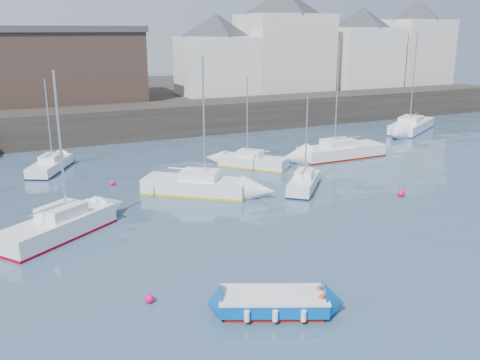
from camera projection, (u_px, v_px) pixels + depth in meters
name	position (u px, v px, depth m)	size (l,w,h in m)	color
water	(367.00, 289.00, 21.56)	(220.00, 220.00, 0.00)	#2D4760
quay_wall	(139.00, 121.00, 51.60)	(90.00, 5.00, 3.00)	#28231E
land_strip	(101.00, 101.00, 67.29)	(90.00, 32.00, 2.80)	#28231E
bldg_east_a	(284.00, 40.00, 63.91)	(13.36, 13.36, 11.80)	beige
bldg_east_b	(361.00, 47.00, 68.25)	(11.88, 11.88, 9.95)	white
bldg_east_c	(415.00, 42.00, 71.81)	(11.14, 11.14, 10.95)	beige
bldg_east_d	(217.00, 54.00, 60.18)	(11.14, 11.14, 8.95)	white
warehouse	(58.00, 64.00, 54.70)	(16.40, 10.40, 7.60)	#3D2D26
blue_dinghy	(273.00, 302.00, 19.67)	(4.31, 3.21, 0.76)	maroon
sailboat_a	(59.00, 226.00, 26.80)	(6.33, 5.34, 8.24)	white
sailboat_b	(196.00, 185.00, 33.88)	(6.55, 5.82, 8.58)	white
sailboat_c	(304.00, 183.00, 34.75)	(4.14, 4.42, 6.05)	white
sailboat_d	(341.00, 151.00, 43.37)	(7.33, 2.45, 9.30)	white
sailboat_f	(253.00, 161.00, 40.36)	(4.65, 4.99, 6.73)	white
sailboat_g	(411.00, 126.00, 54.60)	(8.06, 6.29, 10.00)	white
sailboat_h	(50.00, 165.00, 39.30)	(3.90, 5.38, 6.70)	white
buoy_near	(150.00, 302.00, 20.49)	(0.37, 0.37, 0.37)	#FF0A5F
buoy_mid	(401.00, 196.00, 33.49)	(0.46, 0.46, 0.46)	#FF0A5F
buoy_far	(113.00, 185.00, 35.85)	(0.35, 0.35, 0.35)	#FF0A5F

